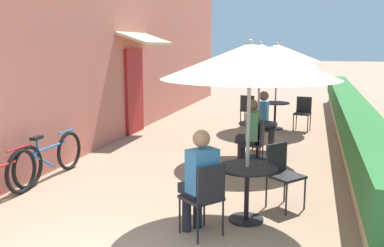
{
  "coord_description": "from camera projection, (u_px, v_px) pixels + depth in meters",
  "views": [
    {
      "loc": [
        1.92,
        -2.91,
        2.18
      ],
      "look_at": [
        0.15,
        3.3,
        1.0
      ],
      "focal_mm": 40.0,
      "sensor_mm": 36.0,
      "label": 1
    }
  ],
  "objects": [
    {
      "name": "cafe_facade_wall",
      "position": [
        138.0,
        49.0,
        11.14
      ],
      "size": [
        0.98,
        15.44,
        4.2
      ],
      "color": "#C66B5B",
      "rests_on": "ground_plane"
    },
    {
      "name": "planter_hedge",
      "position": [
        349.0,
        116.0,
        10.03
      ],
      "size": [
        0.6,
        14.44,
        1.01
      ],
      "color": "tan",
      "rests_on": "ground_plane"
    },
    {
      "name": "patio_table_near",
      "position": [
        247.0,
        183.0,
        5.32
      ],
      "size": [
        0.74,
        0.74,
        0.7
      ],
      "color": "black",
      "rests_on": "ground_plane"
    },
    {
      "name": "patio_umbrella_near",
      "position": [
        250.0,
        61.0,
        5.05
      ],
      "size": [
        2.14,
        2.14,
        2.26
      ],
      "color": "#B7B7BC",
      "rests_on": "ground_plane"
    },
    {
      "name": "cafe_chair_near_left",
      "position": [
        282.0,
        170.0,
        5.79
      ],
      "size": [
        0.56,
        0.56,
        0.87
      ],
      "rotation": [
        0.0,
        0.0,
        4.04
      ],
      "color": "#232328",
      "rests_on": "ground_plane"
    },
    {
      "name": "cafe_chair_near_right",
      "position": [
        205.0,
        194.0,
        4.86
      ],
      "size": [
        0.56,
        0.56,
        0.87
      ],
      "rotation": [
        0.0,
        0.0,
        7.18
      ],
      "color": "#232328",
      "rests_on": "ground_plane"
    },
    {
      "name": "seated_patron_near_right",
      "position": [
        199.0,
        177.0,
        4.91
      ],
      "size": [
        0.51,
        0.5,
        1.25
      ],
      "rotation": [
        0.0,
        0.0,
        7.18
      ],
      "color": "#23232D",
      "rests_on": "ground_plane"
    },
    {
      "name": "patio_table_mid",
      "position": [
        258.0,
        133.0,
        8.28
      ],
      "size": [
        0.74,
        0.74,
        0.7
      ],
      "color": "black",
      "rests_on": "ground_plane"
    },
    {
      "name": "patio_umbrella_mid",
      "position": [
        260.0,
        55.0,
        8.01
      ],
      "size": [
        2.14,
        2.14,
        2.26
      ],
      "color": "#B7B7BC",
      "rests_on": "ground_plane"
    },
    {
      "name": "cafe_chair_mid_left",
      "position": [
        256.0,
        140.0,
        7.59
      ],
      "size": [
        0.41,
        0.41,
        0.87
      ],
      "rotation": [
        0.0,
        0.0,
        7.83
      ],
      "color": "#232328",
      "rests_on": "ground_plane"
    },
    {
      "name": "seated_patron_mid_left",
      "position": [
        250.0,
        131.0,
        7.59
      ],
      "size": [
        0.41,
        0.35,
        1.25
      ],
      "rotation": [
        0.0,
        0.0,
        7.83
      ],
      "color": "#23232D",
      "rests_on": "ground_plane"
    },
    {
      "name": "cafe_chair_mid_right",
      "position": [
        259.0,
        126.0,
        8.97
      ],
      "size": [
        0.41,
        0.41,
        0.87
      ],
      "rotation": [
        0.0,
        0.0,
        10.97
      ],
      "color": "#232328",
      "rests_on": "ground_plane"
    },
    {
      "name": "seated_patron_mid_right",
      "position": [
        265.0,
        118.0,
        8.91
      ],
      "size": [
        0.41,
        0.35,
        1.25
      ],
      "rotation": [
        0.0,
        0.0,
        10.97
      ],
      "color": "#23232D",
      "rests_on": "ground_plane"
    },
    {
      "name": "coffee_cup_mid",
      "position": [
        253.0,
        122.0,
        8.13
      ],
      "size": [
        0.07,
        0.07,
        0.09
      ],
      "color": "#232328",
      "rests_on": "patio_table_mid"
    },
    {
      "name": "patio_table_far",
      "position": [
        275.0,
        110.0,
        11.26
      ],
      "size": [
        0.74,
        0.74,
        0.7
      ],
      "color": "black",
      "rests_on": "ground_plane"
    },
    {
      "name": "patio_umbrella_far",
      "position": [
        277.0,
        52.0,
        10.98
      ],
      "size": [
        2.14,
        2.14,
        2.26
      ],
      "color": "#B7B7BC",
      "rests_on": "ground_plane"
    },
    {
      "name": "cafe_chair_far_left",
      "position": [
        303.0,
        111.0,
        11.02
      ],
      "size": [
        0.46,
        0.46,
        0.87
      ],
      "rotation": [
        0.0,
        0.0,
        9.26
      ],
      "color": "#232328",
      "rests_on": "ground_plane"
    },
    {
      "name": "cafe_chair_far_right",
      "position": [
        248.0,
        108.0,
        11.48
      ],
      "size": [
        0.46,
        0.46,
        0.87
      ],
      "rotation": [
        0.0,
        0.0,
        12.41
      ],
      "color": "#232328",
      "rests_on": "ground_plane"
    },
    {
      "name": "bicycle_second",
      "position": [
        50.0,
        158.0,
        7.05
      ],
      "size": [
        0.12,
        1.79,
        0.78
      ],
      "rotation": [
        0.0,
        0.0,
        -0.03
      ],
      "color": "black",
      "rests_on": "ground_plane"
    }
  ]
}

